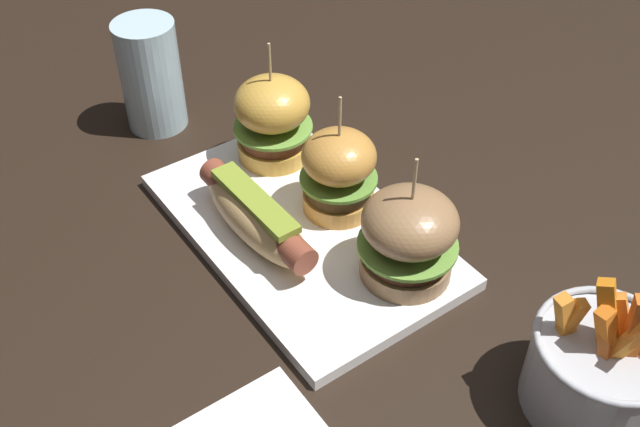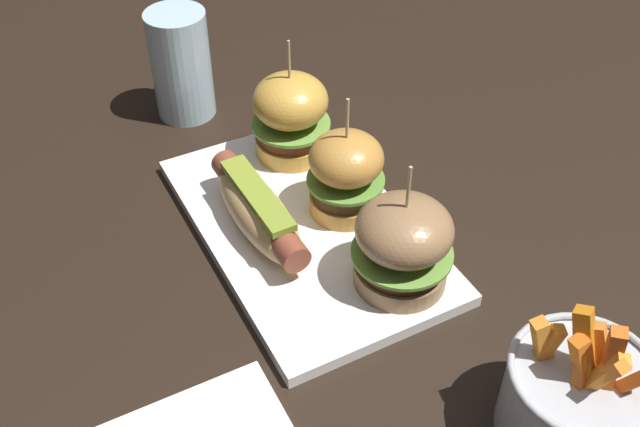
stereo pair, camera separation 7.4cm
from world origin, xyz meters
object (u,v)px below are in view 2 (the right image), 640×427
(slider_right, at_px, (403,244))
(fries_bucket, at_px, (576,399))
(slider_center, at_px, (348,176))
(hot_dog, at_px, (258,210))
(water_glass, at_px, (181,65))
(slider_left, at_px, (291,115))
(platter_main, at_px, (305,227))

(slider_right, bearing_deg, fries_bucket, 10.74)
(slider_center, height_order, fries_bucket, slider_center)
(hot_dog, distance_m, fries_bucket, 0.35)
(water_glass, bearing_deg, slider_left, 25.15)
(platter_main, height_order, water_glass, water_glass)
(platter_main, bearing_deg, fries_bucket, 14.60)
(slider_center, bearing_deg, platter_main, -94.73)
(platter_main, bearing_deg, slider_center, 85.27)
(water_glass, bearing_deg, platter_main, 6.52)
(slider_center, height_order, water_glass, slider_center)
(platter_main, bearing_deg, water_glass, -173.48)
(hot_dog, bearing_deg, fries_bucket, 21.53)
(slider_right, bearing_deg, hot_dog, -144.58)
(water_glass, bearing_deg, slider_center, 15.95)
(hot_dog, relative_size, water_glass, 1.28)
(platter_main, xyz_separation_m, slider_left, (-0.12, 0.04, 0.06))
(slider_left, bearing_deg, slider_center, 2.77)
(platter_main, xyz_separation_m, slider_center, (0.00, 0.05, 0.06))
(slider_left, xyz_separation_m, slider_right, (0.23, 0.00, -0.00))
(slider_center, relative_size, fries_bucket, 1.02)
(fries_bucket, bearing_deg, platter_main, -165.40)
(water_glass, bearing_deg, fries_bucket, 10.88)
(slider_left, relative_size, fries_bucket, 1.06)
(platter_main, distance_m, slider_right, 0.14)
(slider_right, bearing_deg, water_glass, -169.04)
(platter_main, relative_size, slider_left, 2.35)
(hot_dog, distance_m, water_glass, 0.26)
(platter_main, xyz_separation_m, water_glass, (-0.27, -0.03, 0.06))
(hot_dog, xyz_separation_m, water_glass, (-0.26, 0.02, 0.03))
(water_glass, bearing_deg, hot_dog, -3.38)
(platter_main, relative_size, slider_center, 2.46)
(slider_center, relative_size, slider_right, 1.00)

